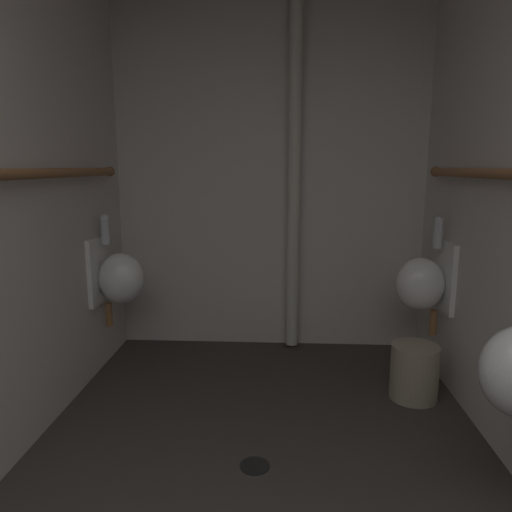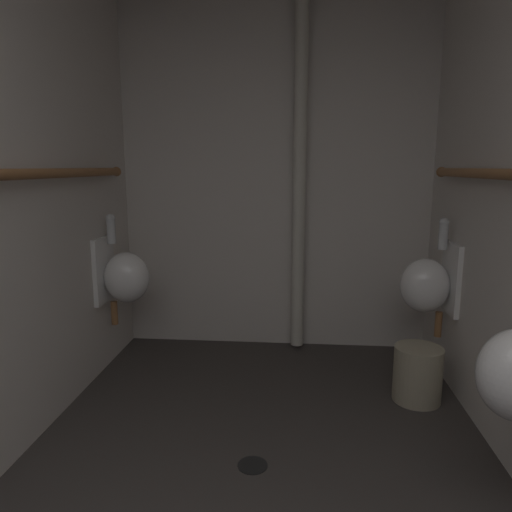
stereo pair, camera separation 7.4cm
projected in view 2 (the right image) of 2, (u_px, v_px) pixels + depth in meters
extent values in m
cube|color=silver|center=(276.00, 171.00, 3.50)|extent=(2.39, 0.06, 2.65)
ellipsoid|color=white|center=(127.00, 277.00, 3.16)|extent=(0.30, 0.26, 0.34)
cube|color=white|center=(104.00, 270.00, 3.17)|extent=(0.03, 0.30, 0.44)
cylinder|color=silver|center=(111.00, 231.00, 3.11)|extent=(0.06, 0.06, 0.16)
sphere|color=silver|center=(110.00, 218.00, 3.10)|extent=(0.06, 0.06, 0.06)
cylinder|color=#936038|center=(114.00, 313.00, 3.22)|extent=(0.04, 0.04, 0.16)
ellipsoid|color=white|center=(425.00, 285.00, 2.95)|extent=(0.30, 0.26, 0.34)
cube|color=white|center=(451.00, 278.00, 2.92)|extent=(0.03, 0.30, 0.44)
cylinder|color=silver|center=(443.00, 236.00, 2.88)|extent=(0.06, 0.06, 0.16)
sphere|color=silver|center=(444.00, 223.00, 2.87)|extent=(0.06, 0.06, 0.06)
cylinder|color=#936038|center=(438.00, 324.00, 2.99)|extent=(0.04, 0.04, 0.16)
sphere|color=#936038|center=(116.00, 172.00, 3.24)|extent=(0.06, 0.06, 0.06)
sphere|color=#936038|center=(441.00, 172.00, 3.00)|extent=(0.06, 0.06, 0.06)
cylinder|color=beige|center=(300.00, 171.00, 3.38)|extent=(0.09, 0.09, 2.60)
cylinder|color=black|center=(253.00, 465.00, 2.19)|extent=(0.14, 0.14, 0.01)
cylinder|color=#9E937A|center=(418.00, 374.00, 2.78)|extent=(0.28, 0.28, 0.33)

